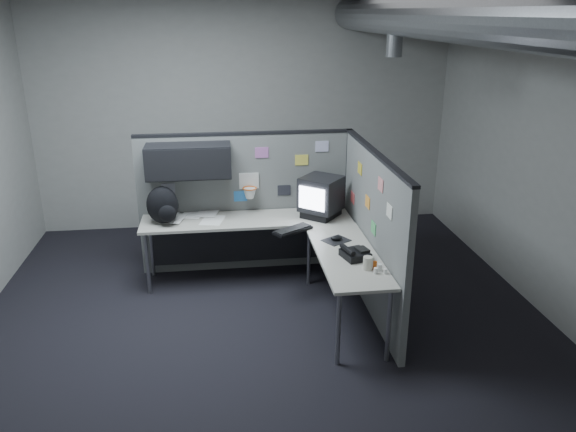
{
  "coord_description": "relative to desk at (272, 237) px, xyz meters",
  "views": [
    {
      "loc": [
        -0.4,
        -4.82,
        2.88
      ],
      "look_at": [
        0.28,
        0.35,
        0.97
      ],
      "focal_mm": 35.0,
      "sensor_mm": 36.0,
      "label": 1
    }
  ],
  "objects": [
    {
      "name": "partition_right",
      "position": [
        0.95,
        -0.49,
        0.21
      ],
      "size": [
        0.07,
        2.23,
        1.63
      ],
      "color": "slate",
      "rests_on": "ground"
    },
    {
      "name": "room",
      "position": [
        0.41,
        -0.7,
        1.48
      ],
      "size": [
        5.62,
        5.62,
        3.22
      ],
      "color": "black",
      "rests_on": "ground"
    },
    {
      "name": "backpack",
      "position": [
        -1.14,
        0.24,
        0.32
      ],
      "size": [
        0.36,
        0.32,
        0.41
      ],
      "rotation": [
        0.0,
        0.0,
        0.08
      ],
      "color": "black",
      "rests_on": "desk"
    },
    {
      "name": "mouse",
      "position": [
        0.6,
        -0.47,
        0.14
      ],
      "size": [
        0.31,
        0.29,
        0.05
      ],
      "rotation": [
        0.0,
        0.0,
        -0.25
      ],
      "color": "black",
      "rests_on": "desk"
    },
    {
      "name": "bottles",
      "position": [
        0.82,
        -1.2,
        0.15
      ],
      "size": [
        0.12,
        0.14,
        0.07
      ],
      "rotation": [
        0.0,
        0.0,
        0.1
      ],
      "color": "silver",
      "rests_on": "desk"
    },
    {
      "name": "keyboard",
      "position": [
        0.2,
        -0.17,
        0.14
      ],
      "size": [
        0.45,
        0.37,
        0.04
      ],
      "rotation": [
        0.0,
        0.0,
        -0.21
      ],
      "color": "black",
      "rests_on": "desk"
    },
    {
      "name": "partition_back",
      "position": [
        -0.4,
        0.53,
        0.38
      ],
      "size": [
        2.44,
        0.42,
        1.63
      ],
      "color": "slate",
      "rests_on": "ground"
    },
    {
      "name": "papers",
      "position": [
        -0.86,
        0.42,
        0.13
      ],
      "size": [
        0.81,
        0.6,
        0.02
      ],
      "rotation": [
        0.0,
        0.0,
        -0.25
      ],
      "color": "white",
      "rests_on": "desk"
    },
    {
      "name": "cup",
      "position": [
        0.74,
        -1.15,
        0.18
      ],
      "size": [
        0.11,
        0.11,
        0.12
      ],
      "primitive_type": "cylinder",
      "rotation": [
        0.0,
        0.0,
        0.36
      ],
      "color": "beige",
      "rests_on": "desk"
    },
    {
      "name": "phone",
      "position": [
        0.68,
        -0.89,
        0.16
      ],
      "size": [
        0.28,
        0.29,
        0.11
      ],
      "rotation": [
        0.0,
        0.0,
        0.1
      ],
      "color": "black",
      "rests_on": "desk"
    },
    {
      "name": "desk",
      "position": [
        0.0,
        0.0,
        0.0
      ],
      "size": [
        2.31,
        2.11,
        0.73
      ],
      "color": "#AEAA9D",
      "rests_on": "ground"
    },
    {
      "name": "monitor",
      "position": [
        0.58,
        0.25,
        0.35
      ],
      "size": [
        0.55,
        0.55,
        0.45
      ],
      "rotation": [
        0.0,
        0.0,
        0.09
      ],
      "color": "black",
      "rests_on": "desk"
    }
  ]
}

